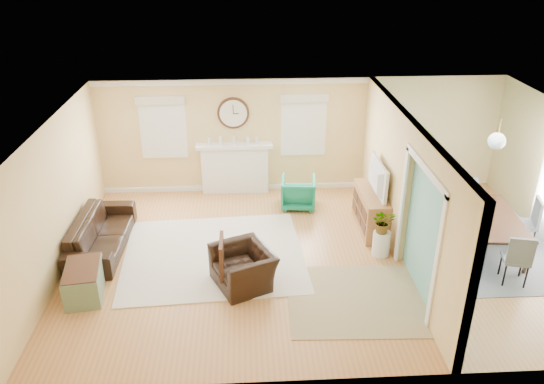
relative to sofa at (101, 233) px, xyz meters
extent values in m
plane|color=#AB6F47|center=(3.99, -0.53, -0.32)|extent=(9.00, 9.00, 0.00)
cube|color=#DAB471|center=(3.99, 2.47, 0.98)|extent=(9.00, 0.02, 2.60)
cube|color=#DAB471|center=(3.99, -3.53, 0.98)|extent=(9.00, 0.02, 2.60)
cube|color=#DAB471|center=(-0.51, -0.53, 0.98)|extent=(0.02, 6.00, 2.60)
cube|color=white|center=(3.99, -0.53, 2.28)|extent=(9.00, 6.00, 0.02)
cube|color=#DAB471|center=(5.49, 0.87, 0.98)|extent=(0.12, 3.20, 2.60)
cube|color=#DAB471|center=(5.49, -3.03, 0.98)|extent=(0.12, 1.00, 2.60)
cube|color=#DAB471|center=(5.49, -1.63, 2.08)|extent=(0.12, 1.80, 0.40)
cube|color=white|center=(5.42, -0.73, 0.78)|extent=(0.04, 0.12, 2.20)
cube|color=white|center=(5.42, -2.53, 0.78)|extent=(0.04, 0.12, 2.20)
cube|color=white|center=(5.42, -1.63, 1.88)|extent=(0.04, 1.92, 0.12)
cube|color=#6AB7AD|center=(5.56, -0.53, 0.98)|extent=(0.02, 6.00, 2.60)
cube|color=white|center=(2.49, 2.35, 0.23)|extent=(1.50, 0.24, 1.10)
cube|color=white|center=(2.49, 2.32, 0.81)|extent=(1.70, 0.30, 0.08)
cube|color=black|center=(2.49, 2.45, 0.18)|extent=(0.85, 0.02, 0.75)
cube|color=gold|center=(2.49, 2.34, 0.10)|extent=(0.85, 0.02, 0.62)
cylinder|color=#42281A|center=(2.49, 2.44, 1.53)|extent=(0.70, 0.06, 0.70)
cylinder|color=silver|center=(2.49, 2.41, 1.53)|extent=(0.60, 0.01, 0.60)
cube|color=black|center=(2.49, 2.40, 1.63)|extent=(0.02, 0.01, 0.20)
cube|color=black|center=(2.55, 2.40, 1.53)|extent=(0.12, 0.01, 0.02)
cube|color=white|center=(0.94, 2.45, 1.23)|extent=(0.90, 0.03, 1.30)
cube|color=white|center=(0.94, 2.42, 1.23)|extent=(1.00, 0.04, 1.40)
cube|color=beige|center=(0.94, 2.38, 1.86)|extent=(1.05, 0.10, 0.18)
cube|color=white|center=(4.04, 2.45, 1.23)|extent=(0.90, 0.03, 1.30)
cube|color=white|center=(4.04, 2.42, 1.23)|extent=(1.00, 0.04, 1.40)
cube|color=beige|center=(4.04, 2.38, 1.86)|extent=(1.05, 0.10, 0.18)
cylinder|color=gold|center=(6.99, -0.53, 2.13)|extent=(0.02, 0.02, 0.30)
sphere|color=white|center=(6.99, -0.53, 1.88)|extent=(0.30, 0.30, 0.30)
cube|color=beige|center=(2.10, -0.37, -0.31)|extent=(3.44, 3.03, 0.02)
cube|color=tan|center=(4.53, -1.85, -0.32)|extent=(2.39, 1.99, 0.01)
cube|color=slate|center=(7.24, -0.38, -0.32)|extent=(2.49, 3.11, 0.01)
imported|color=black|center=(0.00, 0.00, 0.00)|extent=(0.90, 2.23, 0.65)
imported|color=black|center=(2.65, -1.30, 0.00)|extent=(1.22, 1.28, 0.65)
imported|color=#086242|center=(3.86, 1.51, 0.01)|extent=(0.80, 0.82, 0.67)
cube|color=slate|center=(0.05, -1.46, -0.07)|extent=(0.68, 0.98, 0.51)
cube|color=#42281A|center=(0.05, -1.46, 0.19)|extent=(0.65, 0.93, 0.02)
cube|color=#A46E44|center=(5.21, 0.47, 0.08)|extent=(0.47, 1.40, 0.80)
cube|color=#42281A|center=(4.97, 0.05, 0.23)|extent=(0.01, 0.37, 0.22)
cube|color=#42281A|center=(4.97, 0.05, -0.04)|extent=(0.01, 0.37, 0.22)
cube|color=#42281A|center=(4.97, 0.47, 0.23)|extent=(0.01, 0.37, 0.22)
cube|color=#42281A|center=(4.97, 0.47, -0.04)|extent=(0.01, 0.37, 0.22)
cube|color=#42281A|center=(4.97, 0.89, 0.23)|extent=(0.01, 0.37, 0.22)
cube|color=#42281A|center=(4.97, 0.89, -0.04)|extent=(0.01, 0.37, 0.22)
imported|color=black|center=(5.19, 0.47, 0.81)|extent=(0.15, 1.14, 0.66)
cylinder|color=white|center=(5.19, -0.52, -0.09)|extent=(0.32, 0.32, 0.47)
imported|color=#337F33|center=(5.19, -0.52, 0.37)|extent=(0.41, 0.36, 0.46)
imported|color=#42281A|center=(7.24, -0.38, 0.01)|extent=(1.26, 2.00, 0.67)
cube|color=slate|center=(7.31, 0.65, 0.10)|extent=(0.45, 0.45, 0.05)
cube|color=slate|center=(7.31, 0.65, 0.34)|extent=(0.40, 0.11, 0.47)
cylinder|color=black|center=(7.44, 0.83, -0.12)|extent=(0.03, 0.03, 0.40)
cylinder|color=black|center=(7.49, 0.51, -0.12)|extent=(0.03, 0.03, 0.40)
cylinder|color=black|center=(7.12, 0.78, -0.12)|extent=(0.03, 0.03, 0.40)
cylinder|color=black|center=(7.17, 0.46, -0.12)|extent=(0.03, 0.03, 0.40)
cube|color=slate|center=(7.21, -1.49, 0.13)|extent=(0.50, 0.50, 0.05)
cube|color=slate|center=(7.21, -1.49, 0.37)|extent=(0.42, 0.15, 0.50)
cylinder|color=black|center=(7.01, -1.61, -0.11)|extent=(0.03, 0.03, 0.42)
cylinder|color=black|center=(7.09, -1.28, -0.11)|extent=(0.03, 0.03, 0.42)
cylinder|color=black|center=(7.34, -1.69, -0.11)|extent=(0.03, 0.03, 0.42)
cylinder|color=black|center=(7.42, -1.36, -0.11)|extent=(0.03, 0.03, 0.42)
cube|color=white|center=(6.66, -0.28, 0.10)|extent=(0.49, 0.49, 0.05)
cube|color=white|center=(6.66, -0.28, 0.33)|extent=(0.16, 0.39, 0.47)
cylinder|color=black|center=(6.46, -0.17, -0.13)|extent=(0.03, 0.03, 0.39)
cylinder|color=black|center=(6.77, -0.09, -0.13)|extent=(0.03, 0.03, 0.39)
cylinder|color=black|center=(6.55, -0.48, -0.13)|extent=(0.03, 0.03, 0.39)
cylinder|color=black|center=(6.85, -0.39, -0.13)|extent=(0.03, 0.03, 0.39)
cube|color=slate|center=(7.90, -0.37, 0.15)|extent=(0.55, 0.55, 0.05)
cube|color=slate|center=(7.90, -0.37, 0.42)|extent=(0.17, 0.44, 0.53)
cylinder|color=black|center=(8.02, -0.59, -0.10)|extent=(0.03, 0.03, 0.44)
cylinder|color=black|center=(7.68, -0.49, -0.10)|extent=(0.03, 0.03, 0.44)
cylinder|color=black|center=(8.12, -0.24, -0.10)|extent=(0.03, 0.03, 0.44)
cylinder|color=black|center=(7.77, -0.15, -0.10)|extent=(0.03, 0.03, 0.44)
camera|label=1|loc=(2.72, -8.75, 5.00)|focal=35.00mm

